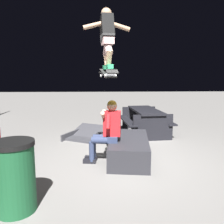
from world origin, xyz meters
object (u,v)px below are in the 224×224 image
at_px(person_sitting_on_ledge, 107,129).
at_px(ledge_box_main, 129,148).
at_px(kicker_ramp, 87,135).
at_px(picnic_table_back, 145,118).
at_px(skateboard, 108,73).
at_px(skater_airborne, 107,35).
at_px(trash_bin, 15,176).

bearing_deg(person_sitting_on_ledge, ledge_box_main, -67.30).
distance_m(kicker_ramp, picnic_table_back, 1.82).
bearing_deg(skateboard, skater_airborne, 8.06).
bearing_deg(skateboard, trash_bin, 140.50).
distance_m(kicker_ramp, trash_bin, 3.73).
height_order(person_sitting_on_ledge, picnic_table_back, person_sitting_on_ledge).
height_order(skater_airborne, picnic_table_back, skater_airborne).
distance_m(ledge_box_main, skateboard, 1.68).
bearing_deg(ledge_box_main, skateboard, 128.33).
relative_size(skater_airborne, trash_bin, 1.19).
bearing_deg(skater_airborne, kicker_ramp, 14.67).
bearing_deg(skateboard, ledge_box_main, -51.67).
height_order(skateboard, trash_bin, skateboard).
relative_size(ledge_box_main, kicker_ramp, 1.20).
xyz_separation_m(ledge_box_main, picnic_table_back, (2.09, -0.73, 0.28)).
bearing_deg(kicker_ramp, skater_airborne, -165.33).
height_order(ledge_box_main, skateboard, skateboard).
relative_size(picnic_table_back, trash_bin, 1.93).
distance_m(skater_airborne, picnic_table_back, 3.33).
relative_size(kicker_ramp, trash_bin, 1.51).
height_order(person_sitting_on_ledge, skater_airborne, skater_airborne).
xyz_separation_m(skater_airborne, picnic_table_back, (2.40, -1.20, -1.99)).
distance_m(ledge_box_main, picnic_table_back, 2.23).
height_order(ledge_box_main, skater_airborne, skater_airborne).
bearing_deg(picnic_table_back, person_sitting_on_ledge, 152.24).
bearing_deg(trash_bin, picnic_table_back, -31.56).
bearing_deg(picnic_table_back, skateboard, 154.16).
relative_size(ledge_box_main, skater_airborne, 1.53).
xyz_separation_m(kicker_ramp, picnic_table_back, (0.33, -1.74, 0.44)).
xyz_separation_m(picnic_table_back, trash_bin, (-3.97, 2.44, -0.02)).
height_order(picnic_table_back, trash_bin, trash_bin).
distance_m(skater_airborne, trash_bin, 2.84).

